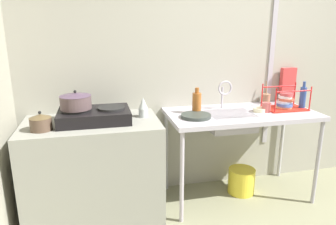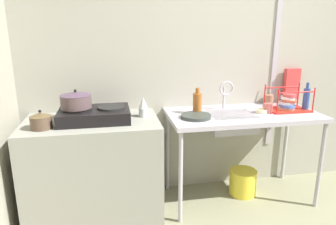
{
  "view_description": "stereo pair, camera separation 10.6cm",
  "coord_description": "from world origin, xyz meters",
  "px_view_note": "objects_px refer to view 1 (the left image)",
  "views": [
    {
      "loc": [
        -1.62,
        -1.25,
        1.64
      ],
      "look_at": [
        -1.03,
        1.32,
        0.91
      ],
      "focal_mm": 33.39,
      "sensor_mm": 36.0,
      "label": 1
    },
    {
      "loc": [
        -1.52,
        -1.27,
        1.64
      ],
      "look_at": [
        -1.03,
        1.32,
        0.91
      ],
      "focal_mm": 33.39,
      "sensor_mm": 36.0,
      "label": 2
    }
  ],
  "objects_px": {
    "cereal_box": "(287,85)",
    "bucket_on_floor": "(241,181)",
    "pot_on_left_burner": "(76,101)",
    "stove": "(94,115)",
    "cup_by_rack": "(266,107)",
    "bottle_by_sink": "(197,103)",
    "utensil_jar": "(266,98)",
    "pot_beside_stove": "(41,122)",
    "percolator": "(143,107)",
    "small_bowl_on_drainboard": "(260,110)",
    "bottle_by_rack": "(303,98)",
    "faucet": "(225,90)",
    "dish_rack": "(285,103)",
    "frying_pan": "(196,116)",
    "sink_basin": "(230,121)"
  },
  "relations": [
    {
      "from": "cereal_box",
      "to": "bucket_on_floor",
      "type": "relative_size",
      "value": 1.34
    },
    {
      "from": "pot_on_left_burner",
      "to": "stove",
      "type": "bearing_deg",
      "value": 0.0
    },
    {
      "from": "cup_by_rack",
      "to": "bottle_by_sink",
      "type": "relative_size",
      "value": 0.37
    },
    {
      "from": "cup_by_rack",
      "to": "utensil_jar",
      "type": "height_order",
      "value": "utensil_jar"
    },
    {
      "from": "stove",
      "to": "bucket_on_floor",
      "type": "bearing_deg",
      "value": 2.01
    },
    {
      "from": "pot_beside_stove",
      "to": "percolator",
      "type": "height_order",
      "value": "percolator"
    },
    {
      "from": "small_bowl_on_drainboard",
      "to": "bottle_by_rack",
      "type": "xyz_separation_m",
      "value": [
        0.44,
        0.0,
        0.09
      ]
    },
    {
      "from": "faucet",
      "to": "small_bowl_on_drainboard",
      "type": "distance_m",
      "value": 0.38
    },
    {
      "from": "utensil_jar",
      "to": "bucket_on_floor",
      "type": "distance_m",
      "value": 0.88
    },
    {
      "from": "stove",
      "to": "faucet",
      "type": "height_order",
      "value": "faucet"
    },
    {
      "from": "pot_beside_stove",
      "to": "small_bowl_on_drainboard",
      "type": "xyz_separation_m",
      "value": [
        1.9,
        0.11,
        -0.05
      ]
    },
    {
      "from": "faucet",
      "to": "percolator",
      "type": "bearing_deg",
      "value": -174.54
    },
    {
      "from": "stove",
      "to": "percolator",
      "type": "bearing_deg",
      "value": 7.13
    },
    {
      "from": "bucket_on_floor",
      "to": "bottle_by_sink",
      "type": "bearing_deg",
      "value": 179.42
    },
    {
      "from": "bottle_by_sink",
      "to": "dish_rack",
      "type": "bearing_deg",
      "value": -2.68
    },
    {
      "from": "bucket_on_floor",
      "to": "cup_by_rack",
      "type": "bearing_deg",
      "value": -32.86
    },
    {
      "from": "stove",
      "to": "small_bowl_on_drainboard",
      "type": "relative_size",
      "value": 4.77
    },
    {
      "from": "stove",
      "to": "cereal_box",
      "type": "relative_size",
      "value": 1.63
    },
    {
      "from": "faucet",
      "to": "bucket_on_floor",
      "type": "bearing_deg",
      "value": -21.69
    },
    {
      "from": "frying_pan",
      "to": "bottle_by_sink",
      "type": "distance_m",
      "value": 0.16
    },
    {
      "from": "pot_on_left_burner",
      "to": "bottle_by_sink",
      "type": "relative_size",
      "value": 1.06
    },
    {
      "from": "faucet",
      "to": "bottle_by_sink",
      "type": "relative_size",
      "value": 1.18
    },
    {
      "from": "sink_basin",
      "to": "bottle_by_rack",
      "type": "relative_size",
      "value": 1.57
    },
    {
      "from": "pot_on_left_burner",
      "to": "small_bowl_on_drainboard",
      "type": "relative_size",
      "value": 2.08
    },
    {
      "from": "pot_on_left_burner",
      "to": "bottle_by_rack",
      "type": "distance_m",
      "value": 2.09
    },
    {
      "from": "stove",
      "to": "dish_rack",
      "type": "relative_size",
      "value": 1.53
    },
    {
      "from": "bottle_by_rack",
      "to": "utensil_jar",
      "type": "relative_size",
      "value": 1.16
    },
    {
      "from": "percolator",
      "to": "cup_by_rack",
      "type": "xyz_separation_m",
      "value": [
        1.14,
        -0.1,
        -0.04
      ]
    },
    {
      "from": "small_bowl_on_drainboard",
      "to": "pot_beside_stove",
      "type": "bearing_deg",
      "value": -176.55
    },
    {
      "from": "stove",
      "to": "frying_pan",
      "type": "xyz_separation_m",
      "value": [
        0.86,
        -0.08,
        -0.04
      ]
    },
    {
      "from": "stove",
      "to": "dish_rack",
      "type": "bearing_deg",
      "value": 0.43
    },
    {
      "from": "sink_basin",
      "to": "small_bowl_on_drainboard",
      "type": "relative_size",
      "value": 3.43
    },
    {
      "from": "stove",
      "to": "sink_basin",
      "type": "distance_m",
      "value": 1.22
    },
    {
      "from": "stove",
      "to": "utensil_jar",
      "type": "distance_m",
      "value": 1.75
    },
    {
      "from": "percolator",
      "to": "cereal_box",
      "type": "xyz_separation_m",
      "value": [
        1.56,
        0.23,
        0.09
      ]
    },
    {
      "from": "dish_rack",
      "to": "cereal_box",
      "type": "bearing_deg",
      "value": 54.46
    },
    {
      "from": "cereal_box",
      "to": "utensil_jar",
      "type": "xyz_separation_m",
      "value": [
        -0.25,
        -0.02,
        -0.13
      ]
    },
    {
      "from": "sink_basin",
      "to": "utensil_jar",
      "type": "relative_size",
      "value": 1.82
    },
    {
      "from": "cup_by_rack",
      "to": "bottle_by_sink",
      "type": "distance_m",
      "value": 0.65
    },
    {
      "from": "small_bowl_on_drainboard",
      "to": "bottle_by_rack",
      "type": "distance_m",
      "value": 0.45
    },
    {
      "from": "sink_basin",
      "to": "faucet",
      "type": "relative_size",
      "value": 1.49
    },
    {
      "from": "stove",
      "to": "small_bowl_on_drainboard",
      "type": "xyz_separation_m",
      "value": [
        1.5,
        -0.02,
        -0.04
      ]
    },
    {
      "from": "cup_by_rack",
      "to": "utensil_jar",
      "type": "distance_m",
      "value": 0.36
    },
    {
      "from": "sink_basin",
      "to": "dish_rack",
      "type": "bearing_deg",
      "value": 3.07
    },
    {
      "from": "dish_rack",
      "to": "bottle_by_rack",
      "type": "height_order",
      "value": "bottle_by_rack"
    },
    {
      "from": "small_bowl_on_drainboard",
      "to": "cereal_box",
      "type": "bearing_deg",
      "value": 33.01
    },
    {
      "from": "faucet",
      "to": "cereal_box",
      "type": "distance_m",
      "value": 0.79
    },
    {
      "from": "sink_basin",
      "to": "faucet",
      "type": "xyz_separation_m",
      "value": [
        -0.01,
        0.14,
        0.27
      ]
    },
    {
      "from": "utensil_jar",
      "to": "bucket_on_floor",
      "type": "height_order",
      "value": "utensil_jar"
    },
    {
      "from": "small_bowl_on_drainboard",
      "to": "bucket_on_floor",
      "type": "bearing_deg",
      "value": 144.15
    }
  ]
}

